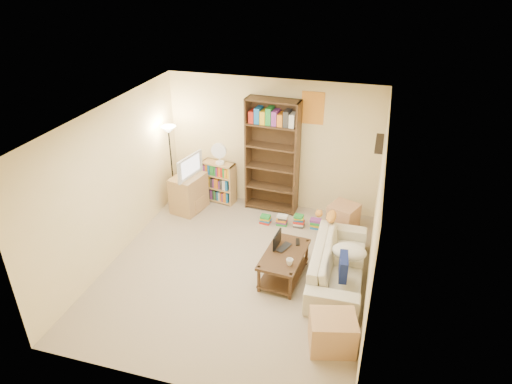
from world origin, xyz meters
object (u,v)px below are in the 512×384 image
(sofa, at_px, (338,263))
(side_table, at_px, (343,218))
(short_bookshelf, at_px, (219,182))
(television, at_px, (187,166))
(tv_stand, at_px, (189,193))
(desk_fan, at_px, (219,153))
(tabby_cat, at_px, (329,216))
(mug, at_px, (290,262))
(floor_lamp, at_px, (170,144))
(end_cabinet, at_px, (332,332))
(tall_bookshelf, at_px, (272,154))
(laptop, at_px, (286,248))
(coffee_table, at_px, (284,261))

(sofa, bearing_deg, side_table, 2.14)
(short_bookshelf, bearing_deg, television, -123.20)
(tv_stand, xyz_separation_m, desk_fan, (0.49, 0.43, 0.71))
(tabby_cat, xyz_separation_m, mug, (-0.39, -1.21, -0.14))
(television, distance_m, floor_lamp, 0.51)
(television, relative_size, side_table, 1.44)
(tabby_cat, height_order, side_table, tabby_cat)
(floor_lamp, height_order, side_table, floor_lamp)
(floor_lamp, bearing_deg, end_cabinet, -38.87)
(tall_bookshelf, bearing_deg, mug, -65.79)
(short_bookshelf, relative_size, side_table, 1.61)
(tabby_cat, bearing_deg, short_bookshelf, 154.85)
(mug, height_order, tv_stand, tv_stand)
(laptop, height_order, side_table, side_table)
(sofa, relative_size, tall_bookshelf, 0.90)
(sofa, bearing_deg, desk_fan, 53.81)
(sofa, distance_m, desk_fan, 3.19)
(side_table, bearing_deg, tv_stand, -179.25)
(tv_stand, relative_size, short_bookshelf, 0.85)
(mug, height_order, television, television)
(laptop, height_order, desk_fan, desk_fan)
(side_table, bearing_deg, tall_bookshelf, 162.90)
(short_bookshelf, bearing_deg, sofa, -25.79)
(coffee_table, xyz_separation_m, short_bookshelf, (-1.78, 2.03, 0.12))
(tabby_cat, relative_size, floor_lamp, 0.27)
(coffee_table, height_order, laptop, laptop)
(side_table, bearing_deg, end_cabinet, -86.38)
(side_table, xyz_separation_m, end_cabinet, (0.18, -2.78, -0.02))
(television, xyz_separation_m, floor_lamp, (-0.32, 0.02, 0.40))
(coffee_table, distance_m, tall_bookshelf, 2.31)
(side_table, bearing_deg, desk_fan, 170.83)
(tv_stand, xyz_separation_m, short_bookshelf, (0.44, 0.48, 0.06))
(mug, relative_size, desk_fan, 0.31)
(laptop, bearing_deg, floor_lamp, 81.01)
(coffee_table, xyz_separation_m, floor_lamp, (-2.54, 1.57, 1.03))
(tall_bookshelf, xyz_separation_m, floor_lamp, (-1.83, -0.45, 0.17))
(mug, bearing_deg, television, 142.44)
(tabby_cat, relative_size, mug, 3.36)
(television, relative_size, end_cabinet, 1.32)
(coffee_table, relative_size, floor_lamp, 0.64)
(tabby_cat, relative_size, coffee_table, 0.42)
(laptop, distance_m, short_bookshelf, 2.62)
(short_bookshelf, xyz_separation_m, end_cabinet, (2.67, -3.22, -0.18))
(sofa, height_order, mug, sofa)
(coffee_table, bearing_deg, mug, -57.46)
(tabby_cat, xyz_separation_m, coffee_table, (-0.53, -0.94, -0.35))
(sofa, distance_m, tv_stand, 3.30)
(tv_stand, bearing_deg, short_bookshelf, 59.27)
(coffee_table, xyz_separation_m, end_cabinet, (0.90, -1.19, -0.06))
(end_cabinet, bearing_deg, desk_fan, 129.58)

